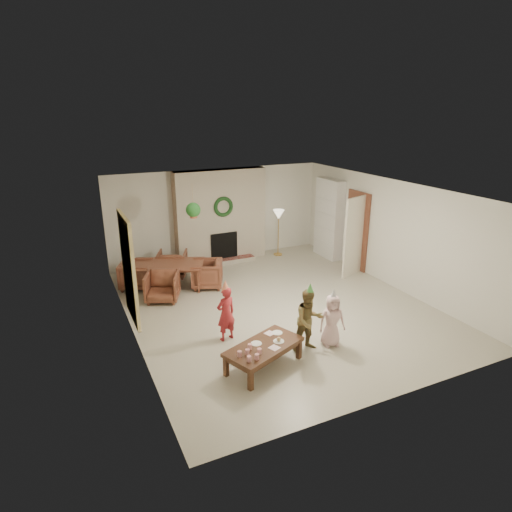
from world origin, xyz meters
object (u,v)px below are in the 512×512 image
dining_chair_near (162,287)px  dining_chair_left (136,275)px  child_pink (332,320)px  dining_chair_far (172,264)px  coffee_table_top (264,347)px  dining_chair_right (207,274)px  child_plaid (309,320)px  child_red (226,314)px  dining_table (168,276)px

dining_chair_near → dining_chair_left: 1.04m
dining_chair_near → child_pink: size_ratio=0.74×
dining_chair_far → coffee_table_top: size_ratio=0.54×
dining_chair_near → coffee_table_top: size_ratio=0.54×
dining_chair_far → dining_chair_right: same height
dining_chair_far → coffee_table_top: (0.29, -4.62, 0.05)m
dining_chair_near → dining_chair_right: (1.13, 0.31, 0.00)m
child_plaid → coffee_table_top: bearing=-166.3°
dining_chair_right → child_plaid: (0.68, -3.42, 0.24)m
coffee_table_top → child_pink: child_pink is taller
dining_chair_left → child_red: child_red is taller
coffee_table_top → dining_chair_far: bearing=71.5°
dining_chair_right → coffee_table_top: size_ratio=0.54×
dining_chair_left → dining_chair_right: same height
dining_chair_right → child_pink: 3.65m
dining_table → child_pink: bearing=-39.3°
dining_chair_far → coffee_table_top: 4.63m
child_red → dining_table: bearing=-95.2°
dining_table → dining_chair_near: bearing=-90.0°
child_plaid → child_pink: (0.46, -0.04, -0.08)m
dining_table → child_red: child_red is taller
child_plaid → child_red: bearing=145.3°
dining_chair_near → coffee_table_top: bearing=-51.8°
coffee_table_top → dining_table: bearing=76.3°
dining_chair_near → child_plaid: (1.81, -3.11, 0.24)m
dining_chair_near → dining_chair_far: (0.58, 1.35, 0.00)m
child_plaid → child_pink: size_ratio=1.18×
dining_chair_right → child_red: 2.54m
dining_chair_far → dining_chair_left: (-0.96, -0.38, 0.00)m
dining_chair_right → coffee_table_top: 3.59m
dining_chair_far → dining_chair_right: size_ratio=1.00×
child_plaid → dining_chair_right: bearing=105.3°
dining_chair_far → dining_chair_right: (0.55, -1.04, 0.00)m
dining_chair_left → coffee_table_top: size_ratio=0.54×
dining_table → dining_chair_near: (-0.29, -0.67, 0.03)m
dining_chair_far → child_pink: bearing=133.9°
coffee_table_top → child_red: child_red is taller
dining_chair_right → coffee_table_top: dining_chair_right is taller
coffee_table_top → child_plaid: (0.94, 0.16, 0.19)m
dining_chair_near → child_plaid: size_ratio=0.63×
dining_table → coffee_table_top: size_ratio=1.27×
coffee_table_top → dining_chair_left: bearing=84.4°
dining_table → dining_chair_right: size_ratio=2.34×
dining_chair_far → dining_chair_near: bearing=90.0°
dining_chair_near → child_pink: child_pink is taller
dining_chair_near → dining_chair_right: size_ratio=1.00×
child_red → dining_chair_right: bearing=-113.4°
dining_chair_far → child_pink: (1.69, -4.50, 0.16)m
dining_chair_right → coffee_table_top: (-0.26, -3.58, 0.05)m
dining_chair_near → child_plaid: bearing=-36.5°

